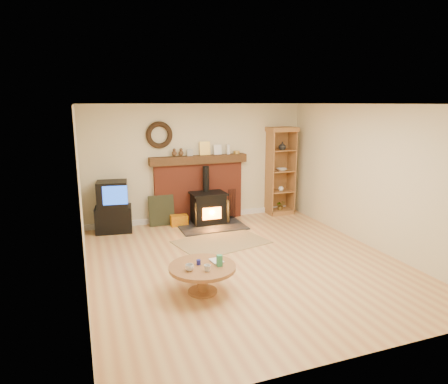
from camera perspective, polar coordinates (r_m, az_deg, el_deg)
name	(u,v)px	position (r m, az deg, el deg)	size (l,w,h in m)	color
ground	(245,263)	(6.80, 2.99, -10.03)	(5.50, 5.50, 0.00)	tan
room_shell	(243,160)	(6.42, 2.69, 4.55)	(5.02, 5.52, 2.61)	beige
chimney_breast	(199,185)	(8.98, -3.60, 0.94)	(2.20, 0.22, 1.78)	maroon
wood_stove	(209,209)	(8.74, -2.20, -2.46)	(1.40, 1.00, 1.27)	black
area_rug	(221,242)	(7.71, -0.39, -7.16)	(1.64, 1.13, 0.01)	brown
tv_unit	(113,208)	(8.52, -15.56, -2.17)	(0.78, 0.59, 1.06)	black
curio_cabinet	(280,171)	(9.57, 8.01, 2.99)	(0.66, 0.48, 2.07)	olive
firelog_box	(179,220)	(8.76, -6.43, -4.05)	(0.37, 0.23, 0.23)	yellow
leaning_painting	(162,210)	(8.77, -8.91, -2.62)	(0.55, 0.03, 0.66)	black
fire_tools	(231,212)	(9.20, 1.05, -2.89)	(0.19, 0.16, 0.70)	black
coffee_table	(202,271)	(5.68, -3.09, -11.18)	(0.94, 0.94, 0.56)	brown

